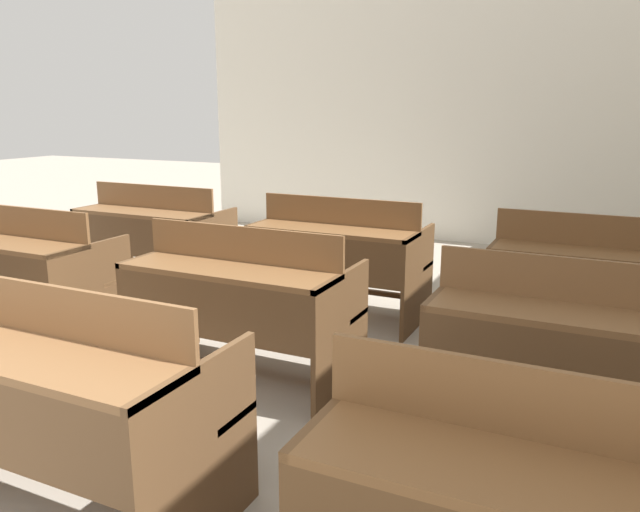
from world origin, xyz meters
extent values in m
cube|color=white|center=(0.00, 7.25, 1.49)|extent=(5.94, 0.06, 2.98)
cube|color=brown|center=(0.78, 1.62, 0.35)|extent=(0.03, 0.69, 0.70)
cube|color=brown|center=(0.18, 1.45, 0.69)|extent=(1.23, 0.34, 0.03)
cube|color=brown|center=(0.18, 1.61, 0.80)|extent=(1.23, 0.02, 0.20)
cube|color=brown|center=(0.18, 1.83, 0.41)|extent=(1.23, 0.26, 0.03)
cube|color=brown|center=(0.18, 1.83, 0.15)|extent=(1.17, 0.04, 0.04)
cube|color=#55381F|center=(1.30, 1.61, 0.35)|extent=(0.03, 0.69, 0.70)
cube|color=brown|center=(1.90, 1.44, 0.69)|extent=(1.23, 0.34, 0.03)
cube|color=brown|center=(1.90, 1.60, 0.80)|extent=(1.23, 0.02, 0.20)
cube|color=brown|center=(1.90, 1.82, 0.41)|extent=(1.23, 0.26, 0.03)
cube|color=brown|center=(-0.97, 2.87, 0.35)|extent=(0.03, 0.69, 0.70)
cube|color=brown|center=(-1.57, 2.70, 0.69)|extent=(1.23, 0.34, 0.03)
cube|color=brown|center=(-1.57, 2.86, 0.80)|extent=(1.23, 0.02, 0.20)
cube|color=brown|center=(-1.57, 3.08, 0.41)|extent=(1.23, 0.26, 0.03)
cube|color=brown|center=(-1.57, 3.08, 0.15)|extent=(1.17, 0.04, 0.04)
cube|color=brown|center=(-0.46, 2.91, 0.35)|extent=(0.03, 0.69, 0.70)
cube|color=brown|center=(0.74, 2.91, 0.35)|extent=(0.03, 0.69, 0.70)
cube|color=brown|center=(0.14, 2.73, 0.69)|extent=(1.23, 0.34, 0.03)
cube|color=brown|center=(0.14, 2.57, 0.51)|extent=(1.17, 0.02, 0.32)
cube|color=brown|center=(0.14, 2.90, 0.80)|extent=(1.23, 0.02, 0.20)
cube|color=brown|center=(0.14, 3.12, 0.41)|extent=(1.23, 0.26, 0.03)
cube|color=brown|center=(0.14, 3.12, 0.15)|extent=(1.17, 0.04, 0.04)
cube|color=brown|center=(1.27, 2.91, 0.35)|extent=(0.03, 0.69, 0.70)
cube|color=brown|center=(1.87, 2.73, 0.69)|extent=(1.23, 0.34, 0.03)
cube|color=brown|center=(1.87, 2.57, 0.51)|extent=(1.17, 0.02, 0.32)
cube|color=brown|center=(1.87, 2.89, 0.80)|extent=(1.23, 0.02, 0.20)
cube|color=brown|center=(1.87, 3.12, 0.41)|extent=(1.23, 0.26, 0.03)
cube|color=brown|center=(1.87, 3.12, 0.15)|extent=(1.17, 0.04, 0.04)
cube|color=brown|center=(-2.16, 4.19, 0.35)|extent=(0.03, 0.69, 0.70)
cube|color=brown|center=(-0.96, 4.19, 0.35)|extent=(0.03, 0.69, 0.70)
cube|color=brown|center=(-1.56, 4.01, 0.69)|extent=(1.23, 0.34, 0.03)
cube|color=brown|center=(-1.56, 3.85, 0.51)|extent=(1.17, 0.02, 0.32)
cube|color=brown|center=(-1.56, 4.18, 0.80)|extent=(1.23, 0.02, 0.20)
cube|color=brown|center=(-1.56, 4.40, 0.41)|extent=(1.23, 0.26, 0.03)
cube|color=brown|center=(-1.56, 4.40, 0.15)|extent=(1.17, 0.04, 0.04)
cube|color=brown|center=(-0.42, 4.17, 0.35)|extent=(0.03, 0.69, 0.70)
cube|color=brown|center=(0.78, 4.17, 0.35)|extent=(0.03, 0.69, 0.70)
cube|color=brown|center=(0.18, 4.00, 0.69)|extent=(1.23, 0.34, 0.03)
cube|color=brown|center=(0.18, 3.84, 0.51)|extent=(1.17, 0.02, 0.32)
cube|color=brown|center=(0.18, 4.16, 0.80)|extent=(1.23, 0.02, 0.20)
cube|color=brown|center=(0.18, 4.38, 0.41)|extent=(1.23, 0.26, 0.03)
cube|color=brown|center=(0.18, 4.38, 0.15)|extent=(1.17, 0.04, 0.04)
cube|color=brown|center=(1.31, 4.17, 0.35)|extent=(0.03, 0.69, 0.70)
cube|color=brown|center=(1.91, 4.00, 0.69)|extent=(1.23, 0.34, 0.03)
cube|color=brown|center=(1.91, 3.84, 0.51)|extent=(1.17, 0.02, 0.32)
cube|color=brown|center=(1.91, 4.16, 0.80)|extent=(1.23, 0.02, 0.20)
cube|color=brown|center=(1.91, 4.39, 0.41)|extent=(1.23, 0.26, 0.03)
cube|color=brown|center=(1.91, 4.39, 0.15)|extent=(1.17, 0.04, 0.04)
camera|label=1|loc=(1.98, 0.05, 1.53)|focal=35.00mm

